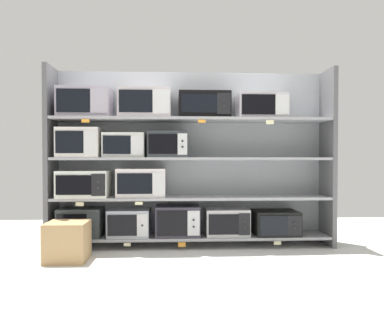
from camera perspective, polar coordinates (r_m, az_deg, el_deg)
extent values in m
cube|color=silver|center=(3.47, 0.87, -15.22)|extent=(7.04, 6.00, 0.02)
cube|color=#9EA3A8|center=(4.55, -0.14, 1.52)|extent=(3.24, 0.04, 1.99)
cube|color=#5B5B5E|center=(4.52, -20.05, 1.45)|extent=(0.05, 0.41, 1.99)
cube|color=#5B5B5E|center=(4.67, 19.38, 1.45)|extent=(0.05, 0.41, 1.99)
cube|color=#99999E|center=(4.41, 0.00, -10.04)|extent=(3.04, 0.41, 0.03)
cube|color=#2F3435|center=(4.49, -16.00, -7.66)|extent=(0.47, 0.36, 0.31)
cube|color=black|center=(4.32, -17.30, -8.02)|extent=(0.32, 0.01, 0.23)
cube|color=#2F3435|center=(4.28, -14.43, -8.10)|extent=(0.12, 0.01, 0.25)
cylinder|color=#262628|center=(4.27, -14.45, -8.58)|extent=(0.02, 0.01, 0.02)
cylinder|color=#262628|center=(4.26, -14.45, -7.66)|extent=(0.02, 0.01, 0.02)
cube|color=#9CA2AD|center=(4.40, -9.22, -7.91)|extent=(0.45, 0.38, 0.30)
cube|color=black|center=(4.22, -10.24, -8.32)|extent=(0.31, 0.01, 0.22)
cube|color=silver|center=(4.20, -7.32, -8.36)|extent=(0.11, 0.01, 0.24)
cylinder|color=#262628|center=(4.19, -7.33, -8.38)|extent=(0.02, 0.01, 0.02)
cube|color=#322D3A|center=(4.37, -2.13, -7.72)|extent=(0.49, 0.38, 0.33)
cube|color=black|center=(4.18, -2.93, -8.14)|extent=(0.33, 0.01, 0.27)
cube|color=silver|center=(4.19, 0.23, -8.12)|extent=(0.13, 0.01, 0.27)
cylinder|color=#262628|center=(4.19, 0.24, -8.64)|extent=(0.02, 0.01, 0.02)
cylinder|color=#262628|center=(4.17, 0.24, -7.65)|extent=(0.02, 0.01, 0.02)
cube|color=#B7B5B5|center=(4.42, 5.13, -7.88)|extent=(0.48, 0.35, 0.30)
cube|color=black|center=(4.23, 4.70, -8.28)|extent=(0.33, 0.01, 0.22)
cube|color=black|center=(4.27, 7.73, -8.21)|extent=(0.12, 0.01, 0.24)
cylinder|color=#262628|center=(4.27, 7.76, -8.66)|extent=(0.02, 0.01, 0.02)
cylinder|color=#262628|center=(4.25, 7.76, -7.79)|extent=(0.02, 0.01, 0.02)
cube|color=black|center=(4.53, 12.15, -7.85)|extent=(0.49, 0.41, 0.27)
cube|color=black|center=(4.31, 11.95, -8.31)|extent=(0.31, 0.01, 0.22)
cube|color=black|center=(4.38, 14.90, -8.18)|extent=(0.15, 0.01, 0.22)
cylinder|color=#262628|center=(4.37, 14.93, -8.58)|extent=(0.02, 0.01, 0.02)
cylinder|color=#262628|center=(4.36, 14.94, -7.82)|extent=(0.02, 0.01, 0.02)
cube|color=orange|center=(4.32, -16.37, -10.88)|extent=(0.07, 0.00, 0.04)
cube|color=beige|center=(4.24, -9.52, -11.06)|extent=(0.07, 0.00, 0.04)
cube|color=orange|center=(4.21, -1.49, -11.21)|extent=(0.08, 0.00, 0.05)
cube|color=beige|center=(4.36, 12.47, -10.74)|extent=(0.08, 0.00, 0.04)
cube|color=#99999E|center=(4.35, 0.00, -4.40)|extent=(3.04, 0.41, 0.03)
cube|color=silver|center=(4.43, -15.54, -2.25)|extent=(0.54, 0.41, 0.29)
cube|color=black|center=(4.25, -17.03, -2.42)|extent=(0.37, 0.01, 0.21)
cube|color=black|center=(4.19, -13.63, -2.44)|extent=(0.14, 0.01, 0.23)
cylinder|color=#262628|center=(4.19, -13.65, -2.89)|extent=(0.02, 0.01, 0.02)
cylinder|color=#262628|center=(4.18, -13.66, -2.01)|extent=(0.02, 0.01, 0.02)
cube|color=silver|center=(4.34, -7.44, -2.15)|extent=(0.53, 0.35, 0.31)
cube|color=black|center=(4.17, -8.42, -2.29)|extent=(0.37, 0.01, 0.22)
cube|color=silver|center=(4.15, -4.99, -2.30)|extent=(0.13, 0.01, 0.25)
cube|color=beige|center=(4.25, -16.21, -5.13)|extent=(0.08, 0.00, 0.04)
cube|color=beige|center=(4.15, -7.83, -5.18)|extent=(0.08, 0.00, 0.03)
cube|color=#99999E|center=(4.32, 0.00, 1.37)|extent=(3.04, 0.41, 0.03)
cube|color=silver|center=(4.44, -16.15, 3.58)|extent=(0.45, 0.38, 0.32)
cube|color=black|center=(4.26, -17.58, 3.67)|extent=(0.29, 0.01, 0.23)
cube|color=silver|center=(4.22, -14.77, 3.71)|extent=(0.14, 0.01, 0.26)
cube|color=silver|center=(4.35, -9.89, 3.30)|extent=(0.45, 0.33, 0.27)
cube|color=black|center=(4.19, -11.00, 3.38)|extent=(0.29, 0.01, 0.19)
cube|color=silver|center=(4.17, -8.10, 3.40)|extent=(0.13, 0.01, 0.21)
cube|color=#2D3135|center=(4.32, -3.59, 3.44)|extent=(0.44, 0.41, 0.28)
cube|color=black|center=(4.11, -4.28, 3.55)|extent=(0.31, 0.01, 0.21)
cube|color=silver|center=(4.12, -1.42, 3.55)|extent=(0.10, 0.01, 0.23)
cylinder|color=#262628|center=(4.11, -1.42, 3.12)|extent=(0.02, 0.01, 0.02)
cylinder|color=#262628|center=(4.11, -1.42, 3.99)|extent=(0.02, 0.01, 0.02)
cube|color=#99999E|center=(4.35, 0.00, 7.13)|extent=(3.04, 0.41, 0.03)
cube|color=#A39BAA|center=(4.47, -15.47, 9.22)|extent=(0.57, 0.33, 0.33)
cube|color=black|center=(4.32, -17.07, 9.49)|extent=(0.35, 0.01, 0.25)
cube|color=#A39BAA|center=(4.27, -13.55, 9.62)|extent=(0.18, 0.01, 0.26)
cube|color=#BDB1B6|center=(4.37, -6.92, 9.37)|extent=(0.57, 0.39, 0.32)
cube|color=black|center=(4.18, -8.28, 9.73)|extent=(0.35, 0.01, 0.24)
cube|color=silver|center=(4.17, -4.58, 9.77)|extent=(0.18, 0.01, 0.25)
cube|color=black|center=(4.38, 1.79, 9.17)|extent=(0.56, 0.36, 0.29)
cube|color=black|center=(4.19, 1.06, 9.52)|extent=(0.38, 0.01, 0.20)
cube|color=black|center=(4.22, 4.71, 9.47)|extent=(0.15, 0.01, 0.23)
cylinder|color=#262628|center=(4.20, 4.73, 9.06)|extent=(0.02, 0.01, 0.02)
cylinder|color=#262628|center=(4.21, 4.73, 9.91)|extent=(0.02, 0.01, 0.02)
cube|color=#BBB3BB|center=(4.47, 10.17, 8.89)|extent=(0.55, 0.34, 0.27)
cube|color=black|center=(4.29, 9.78, 9.22)|extent=(0.36, 0.01, 0.22)
cube|color=silver|center=(4.35, 13.13, 9.09)|extent=(0.15, 0.01, 0.22)
cube|color=orange|center=(4.23, -15.41, 6.72)|extent=(0.08, 0.00, 0.04)
cube|color=orange|center=(4.14, 1.46, 6.90)|extent=(0.08, 0.00, 0.03)
cube|color=beige|center=(4.26, 11.40, 6.64)|extent=(0.09, 0.00, 0.05)
cube|color=tan|center=(3.97, -17.86, -10.23)|extent=(0.38, 0.38, 0.37)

